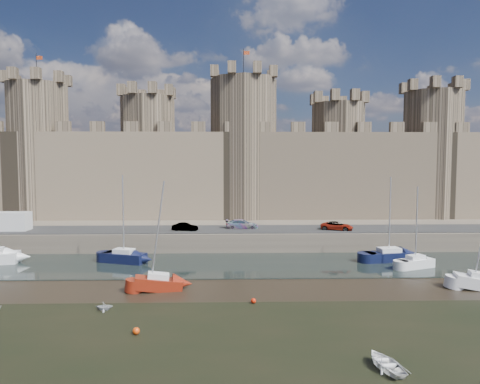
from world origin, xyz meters
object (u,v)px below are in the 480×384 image
Objects in this scene: car_3 at (337,226)px; sailboat_1 at (124,256)px; car_2 at (242,224)px; sailboat_2 at (415,262)px; car_1 at (185,227)px; sailboat_3 at (389,255)px; sailboat_4 at (159,282)px; car_0 at (6,227)px; van at (7,222)px.

car_3 is 27.98m from sailboat_1.
car_2 is 22.80m from sailboat_2.
sailboat_3 is at bearing -98.34° from car_1.
sailboat_2 is 0.91× the size of sailboat_3.
sailboat_4 is (-0.55, -18.22, -2.32)m from car_1.
car_3 is 28.02m from sailboat_4.
car_2 reaches higher than car_0.
car_2 is 0.45× the size of sailboat_3.
car_3 is at bearing 31.15° from sailboat_4.
van is 0.58× the size of sailboat_4.
sailboat_1 reaches higher than car_1.
sailboat_3 reaches higher than car_3.
sailboat_4 is at bearing -43.76° from sailboat_1.
car_1 is at bearing 109.89° from car_3.
van is 0.65× the size of sailboat_2.
van is 49.52m from sailboat_3.
van reaches higher than car_2.
car_3 reaches higher than car_1.
car_0 is at bearing 172.34° from sailboat_1.
sailboat_4 is (23.38, -18.95, -3.03)m from van.
sailboat_1 is at bearing 125.41° from car_3.
car_1 is at bearing 78.35° from sailboat_4.
sailboat_2 reaches higher than car_2.
van is (0.37, -0.37, 0.73)m from car_0.
car_0 is 0.74× the size of car_3.
sailboat_2 is at bearing -73.55° from sailboat_3.
car_2 reaches higher than car_3.
sailboat_4 is at bearing 160.30° from car_2.
van is at bearing 94.59° from car_2.
car_2 is 1.05× the size of car_3.
sailboat_4 is at bearing -173.31° from car_1.
car_0 is 0.90m from van.
sailboat_2 is at bearing 5.34° from sailboat_4.
sailboat_2 is at bearing -13.51° from van.
sailboat_2 is (6.02, -10.96, -2.35)m from car_3.
sailboat_1 is 1.01× the size of sailboat_4.
car_2 is 12.92m from car_3.
car_2 is 0.77× the size of van.
sailboat_2 is at bearing 12.13° from sailboat_1.
car_0 is 52.25m from sailboat_2.
car_3 is 0.48× the size of sailboat_2.
car_0 is 0.32× the size of sailboat_3.
car_2 reaches higher than car_1.
sailboat_3 is at bearing 13.03° from sailboat_4.
car_2 is 0.45× the size of sailboat_4.
sailboat_1 reaches higher than car_2.
sailboat_4 reaches higher than sailboat_2.
sailboat_4 is (5.78, -10.72, -0.06)m from sailboat_1.
car_3 is at bearing 97.58° from sailboat_2.
van is 51.84m from sailboat_2.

